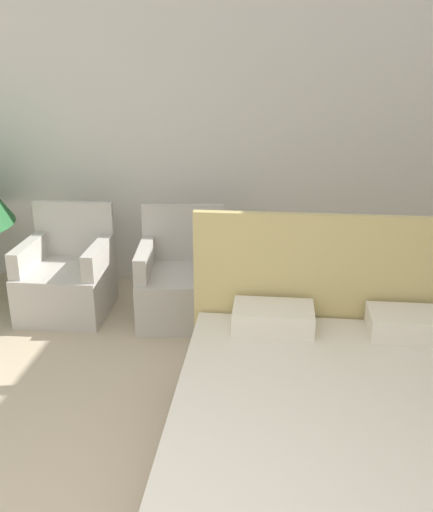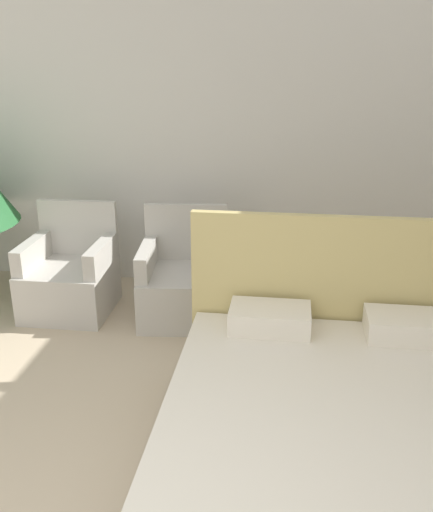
% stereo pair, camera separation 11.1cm
% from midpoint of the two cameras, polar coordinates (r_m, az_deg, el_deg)
% --- Properties ---
extents(wall_back, '(10.00, 0.06, 2.90)m').
position_cam_midpoint_polar(wall_back, '(5.18, -3.60, 12.60)').
color(wall_back, silver).
rests_on(wall_back, ground_plane).
extents(bed, '(1.83, 2.10, 1.18)m').
position_cam_midpoint_polar(bed, '(3.03, 12.28, -17.80)').
color(bed, brown).
rests_on(bed, ground_plane).
extents(armchair_near_window_left, '(0.70, 0.70, 0.89)m').
position_cam_midpoint_polar(armchair_near_window_left, '(4.97, -15.34, -2.49)').
color(armchair_near_window_left, '#B7B2A8').
rests_on(armchair_near_window_left, ground_plane).
extents(armchair_near_window_right, '(0.75, 0.75, 0.89)m').
position_cam_midpoint_polar(armchair_near_window_right, '(4.71, -4.14, -3.04)').
color(armchair_near_window_right, '#B7B2A8').
rests_on(armchair_near_window_right, ground_plane).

